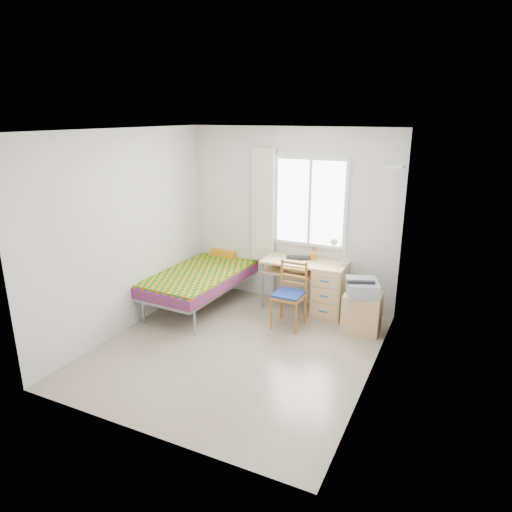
{
  "coord_description": "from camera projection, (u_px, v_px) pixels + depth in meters",
  "views": [
    {
      "loc": [
        2.37,
        -4.44,
        2.76
      ],
      "look_at": [
        -0.0,
        0.55,
        1.04
      ],
      "focal_mm": 32.0,
      "sensor_mm": 36.0,
      "label": 1
    }
  ],
  "objects": [
    {
      "name": "book",
      "position": [
        292.0,
        269.0,
        6.66
      ],
      "size": [
        0.23,
        0.27,
        0.02
      ],
      "primitive_type": "imported",
      "rotation": [
        0.0,
        0.0,
        0.3
      ],
      "color": "gray",
      "rests_on": "desk"
    },
    {
      "name": "wall_left",
      "position": [
        126.0,
        232.0,
        5.89
      ],
      "size": [
        0.0,
        3.5,
        3.5
      ],
      "primitive_type": "plane",
      "rotation": [
        1.57,
        0.0,
        1.57
      ],
      "color": "silver",
      "rests_on": "ground"
    },
    {
      "name": "bed",
      "position": [
        208.0,
        273.0,
        6.9
      ],
      "size": [
        1.13,
        2.23,
        0.94
      ],
      "rotation": [
        0.0,
        0.0,
        -0.05
      ],
      "color": "gray",
      "rests_on": "floor"
    },
    {
      "name": "window",
      "position": [
        310.0,
        202.0,
        6.53
      ],
      "size": [
        1.1,
        0.04,
        1.3
      ],
      "color": "white",
      "rests_on": "wall_back"
    },
    {
      "name": "ceiling",
      "position": [
        234.0,
        130.0,
        4.85
      ],
      "size": [
        3.5,
        3.5,
        0.0
      ],
      "primitive_type": "plane",
      "rotation": [
        3.14,
        0.0,
        0.0
      ],
      "color": "white",
      "rests_on": "wall_back"
    },
    {
      "name": "wall_back",
      "position": [
        291.0,
        217.0,
        6.74
      ],
      "size": [
        3.2,
        0.0,
        3.2
      ],
      "primitive_type": "plane",
      "rotation": [
        1.57,
        0.0,
        0.0
      ],
      "color": "silver",
      "rests_on": "ground"
    },
    {
      "name": "printer",
      "position": [
        362.0,
        287.0,
        5.89
      ],
      "size": [
        0.53,
        0.56,
        0.2
      ],
      "rotation": [
        0.0,
        0.0,
        0.35
      ],
      "color": "#94969B",
      "rests_on": "cabinet"
    },
    {
      "name": "chair",
      "position": [
        291.0,
        290.0,
        6.11
      ],
      "size": [
        0.39,
        0.39,
        0.9
      ],
      "rotation": [
        0.0,
        0.0,
        -0.02
      ],
      "color": "#A66020",
      "rests_on": "floor"
    },
    {
      "name": "desk",
      "position": [
        325.0,
        287.0,
        6.49
      ],
      "size": [
        1.21,
        0.58,
        0.75
      ],
      "rotation": [
        0.0,
        0.0,
        0.03
      ],
      "color": "tan",
      "rests_on": "floor"
    },
    {
      "name": "task_lamp",
      "position": [
        338.0,
        249.0,
        6.22
      ],
      "size": [
        0.22,
        0.32,
        0.4
      ],
      "rotation": [
        0.0,
        0.0,
        0.05
      ],
      "color": "white",
      "rests_on": "desk"
    },
    {
      "name": "cabinet",
      "position": [
        362.0,
        312.0,
        6.01
      ],
      "size": [
        0.5,
        0.45,
        0.52
      ],
      "rotation": [
        0.0,
        0.0,
        0.05
      ],
      "color": "tan",
      "rests_on": "floor"
    },
    {
      "name": "laptop",
      "position": [
        298.0,
        259.0,
        6.59
      ],
      "size": [
        0.4,
        0.3,
        0.03
      ],
      "primitive_type": "imported",
      "rotation": [
        0.0,
        0.0,
        0.23
      ],
      "color": "black",
      "rests_on": "desk"
    },
    {
      "name": "floor",
      "position": [
        237.0,
        348.0,
        5.62
      ],
      "size": [
        3.5,
        3.5,
        0.0
      ],
      "primitive_type": "plane",
      "color": "#BCAD93",
      "rests_on": "ground"
    },
    {
      "name": "wall_right",
      "position": [
        376.0,
        266.0,
        4.58
      ],
      "size": [
        0.0,
        3.5,
        3.5
      ],
      "primitive_type": "plane",
      "rotation": [
        1.57,
        0.0,
        -1.57
      ],
      "color": "silver",
      "rests_on": "ground"
    },
    {
      "name": "curtain",
      "position": [
        263.0,
        206.0,
        6.81
      ],
      "size": [
        0.35,
        0.05,
        1.7
      ],
      "primitive_type": "cube",
      "color": "beige",
      "rests_on": "wall_back"
    },
    {
      "name": "floating_shelf",
      "position": [
        396.0,
        166.0,
        5.58
      ],
      "size": [
        0.2,
        0.32,
        0.03
      ],
      "primitive_type": "cube",
      "color": "white",
      "rests_on": "wall_right"
    },
    {
      "name": "pen_cup",
      "position": [
        313.0,
        256.0,
        6.59
      ],
      "size": [
        0.1,
        0.1,
        0.11
      ],
      "primitive_type": "cylinder",
      "rotation": [
        0.0,
        0.0,
        -0.24
      ],
      "color": "orange",
      "rests_on": "desk"
    }
  ]
}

